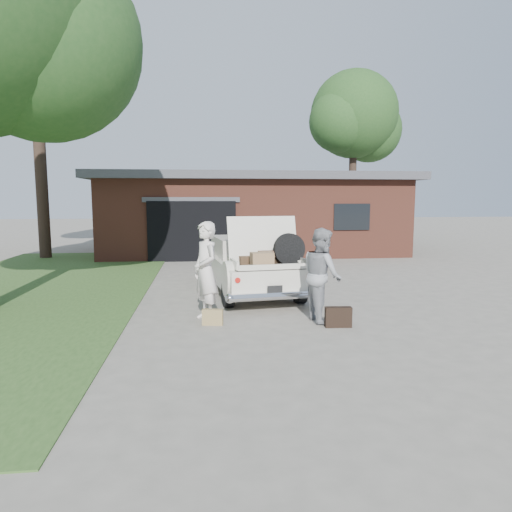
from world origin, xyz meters
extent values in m
plane|color=gray|center=(0.00, 0.00, 0.00)|extent=(90.00, 90.00, 0.00)
cube|color=#2D4C1E|center=(-5.50, 3.00, 0.01)|extent=(6.00, 16.00, 0.02)
cube|color=brown|center=(1.00, 11.50, 1.50)|extent=(12.00, 7.00, 3.00)
cube|color=#4C4C51|center=(1.00, 11.50, 3.15)|extent=(12.80, 7.80, 0.30)
cube|color=black|center=(-1.50, 8.05, 1.10)|extent=(3.20, 0.30, 2.20)
cube|color=#4C4C51|center=(-1.50, 7.98, 2.25)|extent=(3.50, 0.12, 0.18)
cube|color=black|center=(4.50, 7.98, 1.60)|extent=(1.40, 0.08, 1.00)
sphere|color=#2F5221|center=(-4.38, 1.65, 5.55)|extent=(4.14, 4.14, 4.14)
cylinder|color=#38281E|center=(-7.19, 9.63, 3.38)|extent=(0.44, 0.44, 6.76)
sphere|color=#2F5221|center=(-7.19, 9.63, 8.45)|extent=(5.49, 5.49, 5.49)
sphere|color=#2F5221|center=(-5.96, 10.17, 7.48)|extent=(4.11, 4.11, 4.11)
cylinder|color=#38281E|center=(7.73, 17.73, 2.86)|extent=(0.44, 0.44, 5.72)
sphere|color=#2F5221|center=(7.73, 17.73, 7.15)|extent=(5.05, 5.05, 5.05)
sphere|color=#2F5221|center=(8.87, 18.23, 6.33)|extent=(3.79, 3.79, 3.79)
sphere|color=#2F5221|center=(6.72, 17.10, 6.64)|extent=(3.53, 3.53, 3.53)
cube|color=beige|center=(0.01, 2.33, 0.57)|extent=(2.29, 4.73, 0.59)
cube|color=beige|center=(-0.02, 2.60, 1.09)|extent=(1.72, 1.99, 0.47)
cube|color=black|center=(-0.13, 3.45, 1.07)|extent=(1.41, 0.25, 0.40)
cube|color=black|center=(0.09, 1.74, 1.07)|extent=(1.41, 0.25, 0.40)
cylinder|color=black|center=(-0.58, 0.69, 0.30)|extent=(0.27, 0.62, 0.60)
cylinder|color=black|center=(1.00, 0.90, 0.30)|extent=(0.27, 0.62, 0.60)
cylinder|color=black|center=(-0.97, 3.76, 0.30)|extent=(0.27, 0.62, 0.60)
cylinder|color=black|center=(0.61, 3.96, 0.30)|extent=(0.27, 0.62, 0.60)
cylinder|color=silver|center=(0.31, 0.03, 0.36)|extent=(1.87, 0.40, 0.16)
cylinder|color=#A5140F|center=(-0.44, 0.00, 0.71)|extent=(0.12, 0.10, 0.11)
cylinder|color=#A5140F|center=(1.04, 0.19, 0.71)|extent=(0.12, 0.10, 0.11)
cube|color=black|center=(0.31, 0.01, 0.50)|extent=(0.31, 0.06, 0.15)
cube|color=black|center=(0.23, 0.61, 0.88)|extent=(1.52, 1.17, 0.04)
cube|color=beige|center=(-0.49, 0.52, 0.97)|extent=(0.18, 1.00, 0.16)
cube|color=beige|center=(0.96, 0.71, 0.97)|extent=(0.18, 1.00, 0.16)
cube|color=beige|center=(0.30, 0.12, 0.94)|extent=(1.45, 0.24, 0.11)
cube|color=beige|center=(0.19, 0.97, 1.40)|extent=(1.55, 0.51, 1.01)
cube|color=#4E3621|center=(-0.06, 0.81, 0.99)|extent=(0.61, 0.43, 0.18)
cube|color=#926F4A|center=(0.09, 0.30, 1.05)|extent=(0.48, 0.35, 0.31)
cube|color=black|center=(0.31, 0.81, 0.97)|extent=(0.52, 0.38, 0.15)
cube|color=brown|center=(0.26, 0.71, 1.13)|extent=(0.39, 0.28, 0.13)
cylinder|color=black|center=(0.71, 0.63, 1.23)|extent=(0.68, 0.23, 0.67)
imported|color=silver|center=(-1.05, -0.26, 0.94)|extent=(0.69, 0.81, 1.87)
imported|color=gray|center=(1.11, -0.55, 0.88)|extent=(0.78, 0.94, 1.76)
cube|color=#9E8550|center=(-0.94, -0.64, 0.15)|extent=(0.39, 0.19, 0.29)
cube|color=black|center=(1.30, -1.04, 0.18)|extent=(0.48, 0.18, 0.37)
camera|label=1|loc=(-1.08, -8.78, 2.29)|focal=32.00mm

